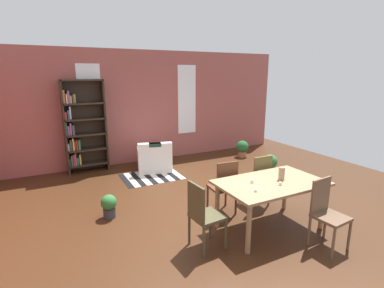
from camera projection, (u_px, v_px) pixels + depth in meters
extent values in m
plane|color=#3E2211|center=(207.00, 211.00, 5.09)|extent=(9.73, 9.73, 0.00)
cube|color=#A1514B|center=(142.00, 107.00, 7.75)|extent=(8.49, 0.12, 2.94)
cube|color=white|center=(90.00, 104.00, 7.07)|extent=(0.55, 0.02, 1.91)
cube|color=white|center=(187.00, 100.00, 8.24)|extent=(0.55, 0.02, 1.91)
cube|color=#937350|center=(271.00, 183.00, 4.36)|extent=(1.61, 0.97, 0.04)
cylinder|color=#937350|center=(249.00, 229.00, 3.80)|extent=(0.07, 0.07, 0.72)
cylinder|color=#937350|center=(322.00, 207.00, 4.43)|extent=(0.07, 0.07, 0.72)
cylinder|color=#937350|center=(217.00, 206.00, 4.47)|extent=(0.07, 0.07, 0.72)
cylinder|color=#937350|center=(285.00, 189.00, 5.10)|extent=(0.07, 0.07, 0.72)
cylinder|color=#998466|center=(282.00, 173.00, 4.42)|extent=(0.09, 0.09, 0.20)
cylinder|color=silver|center=(280.00, 184.00, 4.22)|extent=(0.04, 0.04, 0.04)
cylinder|color=silver|center=(256.00, 190.00, 3.99)|extent=(0.04, 0.04, 0.03)
cylinder|color=silver|center=(252.00, 181.00, 4.32)|extent=(0.04, 0.04, 0.05)
cube|color=#454028|center=(207.00, 216.00, 3.94)|extent=(0.43, 0.43, 0.04)
cube|color=#454028|center=(196.00, 203.00, 3.79)|extent=(0.06, 0.38, 0.50)
cylinder|color=#454028|center=(226.00, 234.00, 3.94)|extent=(0.04, 0.04, 0.43)
cylinder|color=#454028|center=(210.00, 223.00, 4.24)|extent=(0.04, 0.04, 0.43)
cylinder|color=#454028|center=(204.00, 242.00, 3.75)|extent=(0.04, 0.04, 0.43)
cylinder|color=#454028|center=(189.00, 230.00, 4.05)|extent=(0.04, 0.04, 0.43)
cube|color=#532E1C|center=(222.00, 187.00, 4.95)|extent=(0.44, 0.44, 0.04)
cube|color=#532E1C|center=(227.00, 177.00, 4.72)|extent=(0.38, 0.07, 0.50)
cylinder|color=#532E1C|center=(226.00, 195.00, 5.23)|extent=(0.04, 0.04, 0.43)
cylinder|color=#532E1C|center=(208.00, 198.00, 5.10)|extent=(0.04, 0.04, 0.43)
cylinder|color=#532E1C|center=(236.00, 203.00, 4.91)|extent=(0.04, 0.04, 0.43)
cylinder|color=#532E1C|center=(217.00, 206.00, 4.78)|extent=(0.04, 0.04, 0.43)
cube|color=brown|center=(331.00, 217.00, 3.91)|extent=(0.43, 0.43, 0.04)
cube|color=brown|center=(321.00, 195.00, 4.01)|extent=(0.38, 0.06, 0.50)
cylinder|color=brown|center=(333.00, 243.00, 3.73)|extent=(0.04, 0.04, 0.43)
cylinder|color=brown|center=(349.00, 235.00, 3.91)|extent=(0.04, 0.04, 0.43)
cylinder|color=brown|center=(309.00, 231.00, 4.02)|extent=(0.04, 0.04, 0.43)
cylinder|color=brown|center=(325.00, 224.00, 4.21)|extent=(0.04, 0.04, 0.43)
cube|color=brown|center=(255.00, 180.00, 5.27)|extent=(0.41, 0.41, 0.04)
cube|color=brown|center=(263.00, 170.00, 5.05)|extent=(0.38, 0.04, 0.50)
cylinder|color=brown|center=(256.00, 187.00, 5.56)|extent=(0.04, 0.04, 0.43)
cylinder|color=brown|center=(241.00, 191.00, 5.41)|extent=(0.04, 0.04, 0.43)
cylinder|color=brown|center=(269.00, 194.00, 5.25)|extent=(0.04, 0.04, 0.43)
cylinder|color=brown|center=(253.00, 198.00, 5.09)|extent=(0.04, 0.04, 0.43)
cube|color=#2D2319|center=(65.00, 128.00, 6.73)|extent=(0.04, 0.33, 2.21)
cube|color=#2D2319|center=(105.00, 125.00, 7.14)|extent=(0.04, 0.33, 2.21)
cube|color=#2D2319|center=(84.00, 126.00, 7.07)|extent=(0.95, 0.01, 2.21)
cube|color=#2D2319|center=(89.00, 163.00, 7.15)|extent=(0.91, 0.33, 0.04)
cube|color=#33724C|center=(70.00, 162.00, 6.94)|extent=(0.03, 0.22, 0.17)
cube|color=#4C4C51|center=(72.00, 160.00, 6.95)|extent=(0.04, 0.27, 0.25)
cube|color=#B22D28|center=(74.00, 159.00, 6.97)|extent=(0.04, 0.28, 0.27)
cube|color=#8C4C8C|center=(75.00, 158.00, 6.98)|extent=(0.03, 0.26, 0.31)
cube|color=#33724C|center=(78.00, 161.00, 7.02)|extent=(0.04, 0.18, 0.17)
cube|color=gold|center=(80.00, 159.00, 7.03)|extent=(0.04, 0.17, 0.24)
cube|color=#2D2319|center=(87.00, 149.00, 7.06)|extent=(0.91, 0.33, 0.04)
cube|color=white|center=(68.00, 147.00, 6.85)|extent=(0.03, 0.21, 0.17)
cube|color=#4C4C51|center=(71.00, 145.00, 6.87)|extent=(0.05, 0.19, 0.25)
cube|color=gold|center=(73.00, 144.00, 6.89)|extent=(0.03, 0.25, 0.29)
cube|color=#B22D28|center=(75.00, 145.00, 6.91)|extent=(0.03, 0.20, 0.21)
cube|color=#B22D28|center=(77.00, 144.00, 6.93)|extent=(0.03, 0.26, 0.24)
cube|color=#33724C|center=(79.00, 144.00, 6.95)|extent=(0.05, 0.22, 0.24)
cube|color=#2D2319|center=(86.00, 134.00, 6.98)|extent=(0.91, 0.33, 0.04)
cube|color=#33724C|center=(66.00, 129.00, 6.75)|extent=(0.03, 0.22, 0.30)
cube|color=#8C4C8C|center=(68.00, 130.00, 6.78)|extent=(0.04, 0.23, 0.22)
cube|color=#8C4C8C|center=(70.00, 129.00, 6.79)|extent=(0.04, 0.26, 0.28)
cube|color=#4C4C51|center=(73.00, 130.00, 6.82)|extent=(0.05, 0.22, 0.23)
cube|color=#2D2319|center=(85.00, 119.00, 6.89)|extent=(0.91, 0.33, 0.04)
cube|color=#B22D28|center=(65.00, 115.00, 6.68)|extent=(0.04, 0.27, 0.18)
cube|color=#284C8C|center=(68.00, 114.00, 6.70)|extent=(0.04, 0.22, 0.22)
cube|color=white|center=(70.00, 113.00, 6.71)|extent=(0.03, 0.17, 0.29)
cube|color=#2D2319|center=(83.00, 103.00, 6.80)|extent=(0.91, 0.33, 0.04)
cube|color=orange|center=(63.00, 97.00, 6.58)|extent=(0.05, 0.23, 0.30)
cube|color=white|center=(66.00, 99.00, 6.61)|extent=(0.03, 0.27, 0.21)
cube|color=#8C4C8C|center=(68.00, 97.00, 6.62)|extent=(0.04, 0.28, 0.28)
cube|color=gold|center=(70.00, 99.00, 6.66)|extent=(0.04, 0.22, 0.17)
cube|color=#4C4C51|center=(73.00, 99.00, 6.68)|extent=(0.03, 0.27, 0.20)
cube|color=gold|center=(75.00, 99.00, 6.69)|extent=(0.03, 0.19, 0.20)
cube|color=#2D2319|center=(81.00, 80.00, 6.68)|extent=(0.91, 0.33, 0.04)
cube|color=white|center=(154.00, 162.00, 7.26)|extent=(0.98, 0.98, 0.40)
cube|color=white|center=(155.00, 150.00, 6.86)|extent=(0.81, 0.36, 0.35)
cube|color=white|center=(168.00, 150.00, 7.26)|extent=(0.30, 0.73, 0.15)
cube|color=white|center=(140.00, 152.00, 7.12)|extent=(0.30, 0.73, 0.15)
cube|color=#19382D|center=(155.00, 145.00, 6.83)|extent=(0.31, 0.24, 0.08)
cylinder|color=#333338|center=(110.00, 213.00, 4.83)|extent=(0.20, 0.20, 0.17)
sphere|color=#2D6B33|center=(109.00, 202.00, 4.79)|extent=(0.26, 0.26, 0.26)
cylinder|color=#9E6042|center=(270.00, 171.00, 6.91)|extent=(0.25, 0.25, 0.19)
sphere|color=#2D6B33|center=(270.00, 161.00, 6.85)|extent=(0.33, 0.33, 0.33)
cylinder|color=#9E6042|center=(242.00, 154.00, 8.39)|extent=(0.24, 0.24, 0.16)
sphere|color=#235B2D|center=(242.00, 147.00, 8.34)|extent=(0.35, 0.35, 0.35)
cube|color=black|center=(126.00, 181.00, 6.50)|extent=(0.13, 0.99, 0.01)
cube|color=silver|center=(132.00, 180.00, 6.56)|extent=(0.13, 0.99, 0.01)
cube|color=black|center=(137.00, 179.00, 6.62)|extent=(0.13, 0.99, 0.01)
cube|color=silver|center=(143.00, 178.00, 6.68)|extent=(0.13, 0.99, 0.01)
cube|color=black|center=(149.00, 177.00, 6.74)|extent=(0.13, 0.99, 0.01)
cube|color=silver|center=(154.00, 176.00, 6.80)|extent=(0.13, 0.99, 0.01)
cube|color=black|center=(159.00, 175.00, 6.86)|extent=(0.13, 0.99, 0.01)
cube|color=silver|center=(165.00, 174.00, 6.92)|extent=(0.13, 0.99, 0.01)
cube|color=black|center=(170.00, 173.00, 6.98)|extent=(0.13, 0.99, 0.01)
cube|color=silver|center=(175.00, 173.00, 7.04)|extent=(0.13, 0.99, 0.01)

